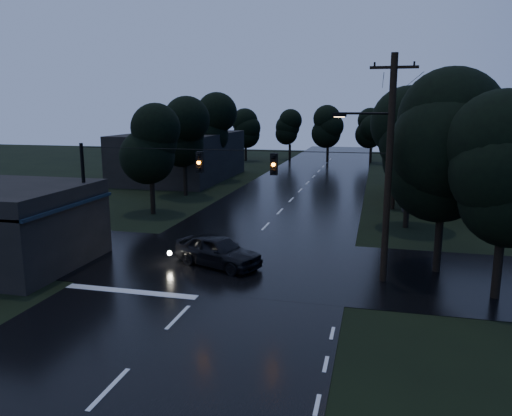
% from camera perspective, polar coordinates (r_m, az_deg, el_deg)
% --- Properties ---
extents(ground, '(160.00, 160.00, 0.00)m').
position_cam_1_polar(ground, '(15.42, -16.43, -19.26)').
color(ground, black).
rests_on(ground, ground).
extents(main_road, '(12.00, 120.00, 0.02)m').
position_cam_1_polar(main_road, '(42.64, 4.05, 0.92)').
color(main_road, black).
rests_on(main_road, ground).
extents(cross_street, '(60.00, 9.00, 0.02)m').
position_cam_1_polar(cross_street, '(25.57, -2.86, -6.24)').
color(cross_street, black).
rests_on(cross_street, ground).
extents(building_far_right, '(10.00, 14.00, 4.40)m').
position_cam_1_polar(building_far_right, '(46.21, 22.38, 3.66)').
color(building_far_right, black).
rests_on(building_far_right, ground).
extents(building_far_left, '(10.00, 16.00, 5.00)m').
position_cam_1_polar(building_far_left, '(55.72, -8.52, 5.89)').
color(building_far_left, black).
rests_on(building_far_left, ground).
extents(utility_pole_main, '(3.50, 0.30, 10.00)m').
position_cam_1_polar(utility_pole_main, '(22.48, 14.71, 4.68)').
color(utility_pole_main, black).
rests_on(utility_pole_main, ground).
extents(utility_pole_far, '(2.00, 0.30, 7.50)m').
position_cam_1_polar(utility_pole_far, '(39.55, 15.61, 5.38)').
color(utility_pole_far, black).
rests_on(utility_pole_far, ground).
extents(anchor_pole_left, '(0.18, 0.18, 6.00)m').
position_cam_1_polar(anchor_pole_left, '(27.06, -18.96, 0.68)').
color(anchor_pole_left, black).
rests_on(anchor_pole_left, ground).
extents(span_signals, '(15.00, 0.37, 1.12)m').
position_cam_1_polar(span_signals, '(23.38, -2.38, 5.25)').
color(span_signals, black).
rests_on(span_signals, ground).
extents(tree_corner_near, '(4.48, 4.48, 9.44)m').
position_cam_1_polar(tree_corner_near, '(24.59, 20.83, 6.58)').
color(tree_corner_near, black).
rests_on(tree_corner_near, ground).
extents(tree_corner_far, '(3.92, 3.92, 8.26)m').
position_cam_1_polar(tree_corner_far, '(22.06, 26.77, 3.67)').
color(tree_corner_far, black).
rests_on(tree_corner_far, ground).
extents(tree_left_a, '(3.92, 3.92, 8.26)m').
position_cam_1_polar(tree_left_a, '(37.07, -11.98, 7.30)').
color(tree_left_a, black).
rests_on(tree_left_a, ground).
extents(tree_left_b, '(4.20, 4.20, 8.85)m').
position_cam_1_polar(tree_left_b, '(44.60, -8.23, 8.56)').
color(tree_left_b, black).
rests_on(tree_left_b, ground).
extents(tree_left_c, '(4.48, 4.48, 9.44)m').
position_cam_1_polar(tree_left_c, '(54.18, -4.86, 9.52)').
color(tree_left_c, black).
rests_on(tree_left_c, ground).
extents(tree_right_a, '(4.20, 4.20, 8.85)m').
position_cam_1_polar(tree_right_a, '(33.47, 17.26, 7.26)').
color(tree_right_a, black).
rests_on(tree_right_a, ground).
extents(tree_right_b, '(4.48, 4.48, 9.44)m').
position_cam_1_polar(tree_right_b, '(41.46, 17.50, 8.47)').
color(tree_right_b, black).
rests_on(tree_right_b, ground).
extents(tree_right_c, '(4.76, 4.76, 10.03)m').
position_cam_1_polar(tree_right_c, '(51.46, 17.53, 9.36)').
color(tree_right_c, black).
rests_on(tree_right_c, ground).
extents(car, '(5.00, 3.46, 1.58)m').
position_cam_1_polar(car, '(24.85, -4.38, -4.88)').
color(car, black).
rests_on(car, ground).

